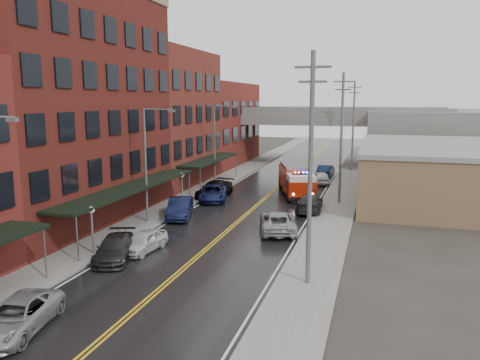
# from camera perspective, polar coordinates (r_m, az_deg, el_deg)

# --- Properties ---
(road) EXTENTS (11.00, 160.00, 0.02)m
(road) POSITION_cam_1_polar(r_m,az_deg,el_deg) (40.90, 1.26, -3.82)
(road) COLOR black
(road) RESTS_ON ground
(sidewalk_left) EXTENTS (3.00, 160.00, 0.15)m
(sidewalk_left) POSITION_cam_1_polar(r_m,az_deg,el_deg) (43.32, -8.12, -3.05)
(sidewalk_left) COLOR slate
(sidewalk_left) RESTS_ON ground
(sidewalk_right) EXTENTS (3.00, 160.00, 0.15)m
(sidewalk_right) POSITION_cam_1_polar(r_m,az_deg,el_deg) (39.66, 11.52, -4.36)
(sidewalk_right) COLOR slate
(sidewalk_right) RESTS_ON ground
(curb_left) EXTENTS (0.30, 160.00, 0.15)m
(curb_left) POSITION_cam_1_polar(r_m,az_deg,el_deg) (42.67, -6.10, -3.21)
(curb_left) COLOR gray
(curb_left) RESTS_ON ground
(curb_right) EXTENTS (0.30, 160.00, 0.15)m
(curb_right) POSITION_cam_1_polar(r_m,az_deg,el_deg) (39.82, 9.15, -4.23)
(curb_right) COLOR gray
(curb_right) RESTS_ON ground
(brick_building_b) EXTENTS (9.00, 20.00, 18.00)m
(brick_building_b) POSITION_cam_1_polar(r_m,az_deg,el_deg) (39.31, -20.84, 8.23)
(brick_building_b) COLOR #4E1614
(brick_building_b) RESTS_ON ground
(brick_building_c) EXTENTS (9.00, 15.00, 15.00)m
(brick_building_c) POSITION_cam_1_polar(r_m,az_deg,el_deg) (54.34, -9.49, 7.42)
(brick_building_c) COLOR maroon
(brick_building_c) RESTS_ON ground
(brick_building_far) EXTENTS (9.00, 20.00, 12.00)m
(brick_building_far) POSITION_cam_1_polar(r_m,az_deg,el_deg) (70.56, -3.22, 6.84)
(brick_building_far) COLOR maroon
(brick_building_far) RESTS_ON ground
(tan_building) EXTENTS (14.00, 22.00, 5.00)m
(tan_building) POSITION_cam_1_polar(r_m,az_deg,el_deg) (49.21, 22.81, 0.69)
(tan_building) COLOR #815D45
(tan_building) RESTS_ON ground
(right_far_block) EXTENTS (18.00, 30.00, 8.00)m
(right_far_block) POSITION_cam_1_polar(r_m,az_deg,el_deg) (78.93, 22.02, 5.00)
(right_far_block) COLOR slate
(right_far_block) RESTS_ON ground
(awning_1) EXTENTS (2.60, 18.00, 3.09)m
(awning_1) POSITION_cam_1_polar(r_m,az_deg,el_deg) (36.71, -13.02, -0.89)
(awning_1) COLOR black
(awning_1) RESTS_ON ground
(awning_2) EXTENTS (2.60, 13.00, 3.09)m
(awning_2) POSITION_cam_1_polar(r_m,az_deg,el_deg) (52.45, -3.62, 2.50)
(awning_2) COLOR black
(awning_2) RESTS_ON ground
(globe_lamp_1) EXTENTS (0.44, 0.44, 3.12)m
(globe_lamp_1) POSITION_cam_1_polar(r_m,az_deg,el_deg) (30.48, -17.64, -4.59)
(globe_lamp_1) COLOR #59595B
(globe_lamp_1) RESTS_ON ground
(globe_lamp_2) EXTENTS (0.44, 0.44, 3.12)m
(globe_lamp_2) POSITION_cam_1_polar(r_m,az_deg,el_deg) (42.51, -7.08, -0.20)
(globe_lamp_2) COLOR #59595B
(globe_lamp_2) RESTS_ON ground
(street_lamp_1) EXTENTS (2.64, 0.22, 9.00)m
(street_lamp_1) POSITION_cam_1_polar(r_m,az_deg,el_deg) (36.80, -11.11, 2.66)
(street_lamp_1) COLOR #59595B
(street_lamp_1) RESTS_ON ground
(street_lamp_2) EXTENTS (2.64, 0.22, 9.00)m
(street_lamp_2) POSITION_cam_1_polar(r_m,az_deg,el_deg) (51.43, -2.86, 4.83)
(street_lamp_2) COLOR #59595B
(street_lamp_2) RESTS_ON ground
(utility_pole_0) EXTENTS (1.80, 0.24, 12.00)m
(utility_pole_0) POSITION_cam_1_polar(r_m,az_deg,el_deg) (23.81, 8.58, 1.62)
(utility_pole_0) COLOR #59595B
(utility_pole_0) RESTS_ON ground
(utility_pole_1) EXTENTS (1.80, 0.24, 12.00)m
(utility_pole_1) POSITION_cam_1_polar(r_m,az_deg,el_deg) (43.60, 12.25, 5.20)
(utility_pole_1) COLOR #59595B
(utility_pole_1) RESTS_ON ground
(utility_pole_2) EXTENTS (1.80, 0.24, 12.00)m
(utility_pole_2) POSITION_cam_1_polar(r_m,az_deg,el_deg) (63.53, 13.64, 6.53)
(utility_pole_2) COLOR #59595B
(utility_pole_2) RESTS_ON ground
(overpass) EXTENTS (40.00, 10.00, 7.50)m
(overpass) POSITION_cam_1_polar(r_m,az_deg,el_deg) (71.22, 8.09, 6.78)
(overpass) COLOR slate
(overpass) RESTS_ON ground
(fire_truck) EXTENTS (5.28, 8.73, 3.04)m
(fire_truck) POSITION_cam_1_polar(r_m,az_deg,el_deg) (47.46, 6.89, 0.04)
(fire_truck) COLOR #A31D07
(fire_truck) RESTS_ON ground
(parked_car_left_2) EXTENTS (3.17, 5.27, 1.37)m
(parked_car_left_2) POSITION_cam_1_polar(r_m,az_deg,el_deg) (22.42, -25.61, -14.78)
(parked_car_left_2) COLOR gray
(parked_car_left_2) RESTS_ON ground
(parked_car_left_3) EXTENTS (3.45, 5.26, 1.42)m
(parked_car_left_3) POSITION_cam_1_polar(r_m,az_deg,el_deg) (29.76, -14.99, -8.02)
(parked_car_left_3) COLOR black
(parked_car_left_3) RESTS_ON ground
(parked_car_left_4) EXTENTS (1.99, 4.11, 1.35)m
(parked_car_left_4) POSITION_cam_1_polar(r_m,az_deg,el_deg) (30.85, -11.67, -7.31)
(parked_car_left_4) COLOR silver
(parked_car_left_4) RESTS_ON ground
(parked_car_left_5) EXTENTS (3.11, 5.32, 1.66)m
(parked_car_left_5) POSITION_cam_1_polar(r_m,az_deg,el_deg) (38.84, -7.34, -3.39)
(parked_car_left_5) COLOR black
(parked_car_left_5) RESTS_ON ground
(parked_car_left_6) EXTENTS (3.82, 5.80, 1.48)m
(parked_car_left_6) POSITION_cam_1_polar(r_m,az_deg,el_deg) (45.07, -3.31, -1.60)
(parked_car_left_6) COLOR #141C4B
(parked_car_left_6) RESTS_ON ground
(parked_car_left_7) EXTENTS (2.87, 5.70, 1.59)m
(parked_car_left_7) POSITION_cam_1_polar(r_m,az_deg,el_deg) (46.67, -3.12, -1.14)
(parked_car_left_7) COLOR black
(parked_car_left_7) RESTS_ON ground
(parked_car_right_0) EXTENTS (3.89, 5.96, 1.52)m
(parked_car_right_0) POSITION_cam_1_polar(r_m,az_deg,el_deg) (34.61, 4.59, -5.10)
(parked_car_right_0) COLOR #96989D
(parked_car_right_0) RESTS_ON ground
(parked_car_right_1) EXTENTS (2.50, 5.39, 1.52)m
(parked_car_right_1) POSITION_cam_1_polar(r_m,az_deg,el_deg) (41.14, 8.48, -2.77)
(parked_car_right_1) COLOR black
(parked_car_right_1) RESTS_ON ground
(parked_car_right_2) EXTENTS (2.71, 4.60, 1.47)m
(parked_car_right_2) POSITION_cam_1_polar(r_m,az_deg,el_deg) (54.65, 9.84, 0.28)
(parked_car_right_2) COLOR silver
(parked_car_right_2) RESTS_ON ground
(parked_car_right_3) EXTENTS (1.85, 4.89, 1.59)m
(parked_car_right_3) POSITION_cam_1_polar(r_m,az_deg,el_deg) (59.43, 10.41, 1.09)
(parked_car_right_3) COLOR #0D1932
(parked_car_right_3) RESTS_ON ground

